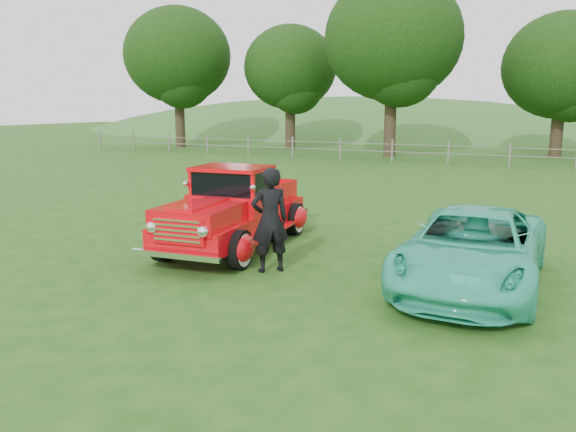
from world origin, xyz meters
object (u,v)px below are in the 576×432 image
at_px(red_pickup, 234,211).
at_px(man, 270,220).
at_px(tree_mid_west, 290,68).
at_px(tree_near_west, 393,39).
at_px(teal_sedan, 473,249).
at_px(tree_near_east, 563,66).
at_px(tree_far_west, 178,56).

height_order(red_pickup, man, man).
bearing_deg(red_pickup, tree_mid_west, 107.80).
distance_m(tree_near_west, teal_sedan, 25.50).
bearing_deg(red_pickup, tree_near_west, 92.17).
xyz_separation_m(tree_near_west, man, (4.46, -24.14, -5.82)).
height_order(tree_near_east, red_pickup, tree_near_east).
height_order(tree_near_west, teal_sedan, tree_near_west).
relative_size(tree_near_west, red_pickup, 2.04).
bearing_deg(tree_near_west, man, -79.53).
relative_size(tree_far_west, tree_near_east, 1.19).
relative_size(tree_near_east, teal_sedan, 1.76).
height_order(tree_far_west, tree_near_west, tree_near_west).
distance_m(tree_far_west, tree_mid_west, 8.30).
bearing_deg(man, teal_sedan, 147.89).
xyz_separation_m(tree_near_east, teal_sedan, (-1.03, -27.43, -4.59)).
distance_m(tree_near_west, man, 25.23).
height_order(tree_mid_west, tree_near_west, tree_near_west).
xyz_separation_m(tree_near_west, red_pickup, (2.92, -22.84, -6.00)).
bearing_deg(red_pickup, tree_near_east, 72.13).
bearing_deg(tree_mid_west, teal_sedan, -58.86).
height_order(tree_near_west, man, tree_near_west).
height_order(tree_near_east, man, tree_near_east).
bearing_deg(tree_far_west, tree_near_east, 6.84).
bearing_deg(tree_far_west, red_pickup, -51.57).
relative_size(tree_far_west, red_pickup, 1.94).
relative_size(tree_near_east, red_pickup, 1.63).
height_order(tree_far_west, red_pickup, tree_far_west).
relative_size(tree_near_west, tree_near_east, 1.25).
bearing_deg(tree_far_west, tree_mid_west, 14.04).
bearing_deg(tree_near_east, tree_mid_west, -176.63).
distance_m(teal_sedan, man, 3.60).
distance_m(tree_mid_west, teal_sedan, 31.26).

